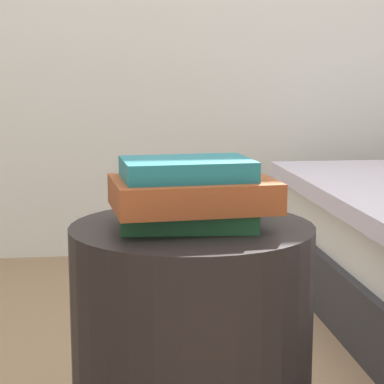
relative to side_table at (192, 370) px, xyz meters
The scene contains 4 objects.
side_table is the anchor object (origin of this frame).
book_forest 0.30m from the side_table, 131.76° to the left, with size 0.24×0.19×0.03m, color #1E512D.
book_rust 0.35m from the side_table, 103.39° to the right, with size 0.29×0.20×0.05m, color #994723.
book_teal 0.39m from the side_table, 133.02° to the right, with size 0.23×0.16×0.04m, color #1E727F.
Camera 1 is at (-0.16, -1.27, 0.85)m, focal length 66.20 mm.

